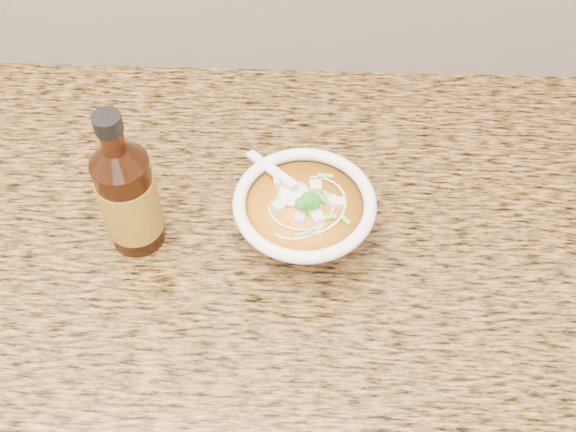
{
  "coord_description": "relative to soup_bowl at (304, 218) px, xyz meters",
  "views": [
    {
      "loc": [
        0.33,
        1.12,
        1.65
      ],
      "look_at": [
        0.31,
        1.66,
        0.94
      ],
      "focal_mm": 45.0,
      "sensor_mm": 36.0,
      "label": 1
    }
  ],
  "objects": [
    {
      "name": "hot_sauce_bottle",
      "position": [
        -0.21,
        -0.0,
        0.04
      ],
      "size": [
        0.07,
        0.07,
        0.22
      ],
      "rotation": [
        0.0,
        0.0,
        -0.02
      ],
      "color": "#3A1707",
      "rests_on": "counter_slab"
    },
    {
      "name": "soup_bowl",
      "position": [
        0.0,
        0.0,
        0.0
      ],
      "size": [
        0.17,
        0.18,
        0.1
      ],
      "rotation": [
        0.0,
        0.0,
        -0.22
      ],
      "color": "white",
      "rests_on": "counter_slab"
    },
    {
      "name": "counter_slab",
      "position": [
        -0.33,
        0.01,
        -0.06
      ],
      "size": [
        4.0,
        0.68,
        0.04
      ],
      "primitive_type": "cube",
      "color": "brown",
      "rests_on": "cabinet"
    },
    {
      "name": "cabinet",
      "position": [
        -0.33,
        0.01,
        -0.51
      ],
      "size": [
        4.0,
        0.65,
        0.86
      ],
      "primitive_type": "cube",
      "color": "black",
      "rests_on": "ground"
    }
  ]
}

